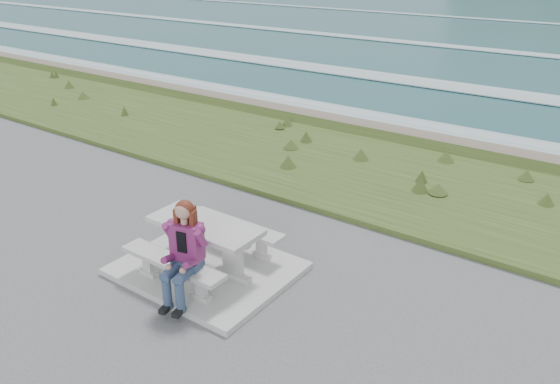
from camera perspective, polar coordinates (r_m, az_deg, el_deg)
The scene contains 8 objects.
concrete_slab at distance 8.69m, azimuth -7.60°, elevation -7.93°, with size 2.60×2.10×0.10m, color #AEADA8.
picnic_table at distance 8.38m, azimuth -7.84°, elevation -4.25°, with size 1.80×0.75×0.75m.
bench_landward at distance 8.07m, azimuth -11.14°, elevation -7.60°, with size 1.80×0.35×0.45m.
bench_seaward at distance 8.94m, azimuth -4.71°, elevation -3.86°, with size 1.80×0.35×0.45m.
grass_verge at distance 12.40m, azimuth 8.19°, elevation 1.93°, with size 160.00×4.50×0.22m, color #2E471A.
shore_drop at distance 14.89m, azimuth 13.46°, elevation 5.33°, with size 160.00×0.80×2.20m, color #6A5C4F.
ocean at distance 31.46m, azimuth 25.72°, elevation 10.10°, with size 1600.00×1600.00×0.09m.
seated_woman at distance 7.68m, azimuth -10.17°, elevation -7.65°, with size 0.57×0.81×1.47m.
Camera 1 is at (5.17, -5.28, 4.63)m, focal length 35.00 mm.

